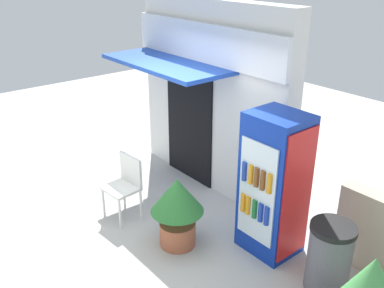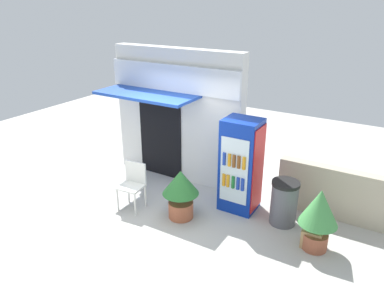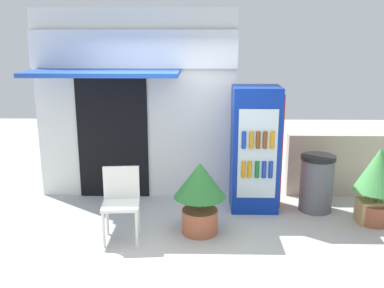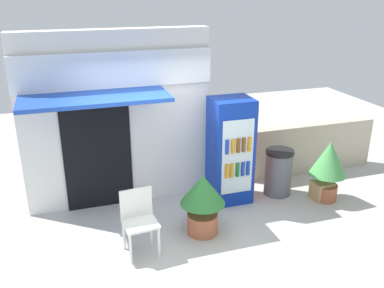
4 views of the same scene
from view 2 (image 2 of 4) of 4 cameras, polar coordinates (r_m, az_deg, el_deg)
name	(u,v)px [view 2 (image 2 of 4)]	position (r m, az deg, el deg)	size (l,w,h in m)	color
ground	(155,218)	(7.12, -5.68, -11.28)	(16.00, 16.00, 0.00)	beige
storefront_building	(176,114)	(8.09, -2.52, 4.74)	(3.09, 1.21, 2.92)	silver
drink_cooler	(241,166)	(7.03, 7.59, -3.33)	(0.70, 0.65, 1.83)	#0C2D9E
plastic_chair	(133,182)	(7.26, -9.10, -5.80)	(0.49, 0.45, 0.92)	white
potted_plant_near_shop	(181,189)	(6.82, -1.77, -7.02)	(0.68, 0.68, 0.96)	#AD5B3D
potted_plant_curbside	(319,213)	(6.29, 19.05, -10.06)	(0.63, 0.63, 1.08)	#995138
trash_bin	(284,203)	(6.93, 14.06, -8.79)	(0.50, 0.50, 0.84)	#595960
stone_boundary_wall	(354,198)	(7.34, 23.77, -7.61)	(2.75, 0.23, 1.00)	#B7AD93
cardboard_box	(312,238)	(6.60, 18.11, -13.63)	(0.32, 0.30, 0.33)	tan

